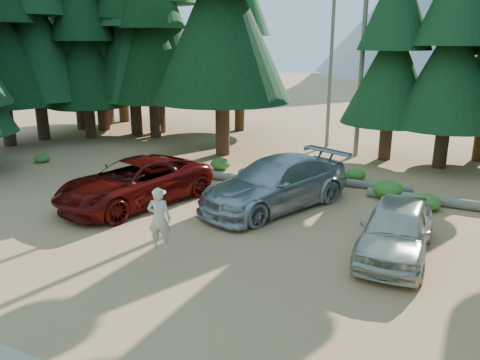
# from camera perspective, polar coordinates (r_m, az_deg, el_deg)

# --- Properties ---
(ground) EXTENTS (160.00, 160.00, 0.00)m
(ground) POSITION_cam_1_polar(r_m,az_deg,el_deg) (12.86, -4.77, -10.21)
(ground) COLOR #B7714D
(ground) RESTS_ON ground
(forest_belt_north) EXTENTS (36.00, 7.00, 22.00)m
(forest_belt_north) POSITION_cam_1_polar(r_m,az_deg,el_deg) (26.16, 12.41, 3.32)
(forest_belt_north) COLOR black
(forest_belt_north) RESTS_ON ground
(snag_front) EXTENTS (0.24, 0.24, 12.00)m
(snag_front) POSITION_cam_1_polar(r_m,az_deg,el_deg) (24.86, 14.84, 16.46)
(snag_front) COLOR #706B5A
(snag_front) RESTS_ON ground
(snag_back) EXTENTS (0.20, 0.20, 10.00)m
(snag_back) POSITION_cam_1_polar(r_m,az_deg,el_deg) (26.80, 11.06, 14.51)
(snag_back) COLOR #706B5A
(snag_back) RESTS_ON ground
(mountain_peak) EXTENTS (48.00, 50.00, 28.00)m
(mountain_peak) POSITION_cam_1_polar(r_m,az_deg,el_deg) (98.66, 22.62, 19.27)
(mountain_peak) COLOR gray
(mountain_peak) RESTS_ON ground
(red_pickup) EXTENTS (4.16, 6.47, 1.66)m
(red_pickup) POSITION_cam_1_polar(r_m,az_deg,el_deg) (17.58, -12.69, -0.26)
(red_pickup) COLOR #530907
(red_pickup) RESTS_ON ground
(silver_minivan_center) EXTENTS (4.68, 6.64, 1.79)m
(silver_minivan_center) POSITION_cam_1_polar(r_m,az_deg,el_deg) (16.85, 4.37, -0.39)
(silver_minivan_center) COLOR #A1A4A9
(silver_minivan_center) RESTS_ON ground
(silver_minivan_right) EXTENTS (1.92, 4.55, 1.54)m
(silver_minivan_right) POSITION_cam_1_polar(r_m,az_deg,el_deg) (13.77, 18.50, -5.69)
(silver_minivan_right) COLOR beige
(silver_minivan_right) RESTS_ON ground
(frisbee_player) EXTENTS (0.72, 0.59, 1.72)m
(frisbee_player) POSITION_cam_1_polar(r_m,az_deg,el_deg) (12.51, -9.81, -4.64)
(frisbee_player) COLOR beige
(frisbee_player) RESTS_ON ground
(log_left) EXTENTS (4.81, 0.94, 0.34)m
(log_left) POSITION_cam_1_polar(r_m,az_deg,el_deg) (20.17, -1.17, 0.34)
(log_left) COLOR #706B5A
(log_left) RESTS_ON ground
(log_mid) EXTENTS (3.92, 0.55, 0.32)m
(log_mid) POSITION_cam_1_polar(r_m,az_deg,el_deg) (19.84, 14.80, -0.52)
(log_mid) COLOR #706B5A
(log_mid) RESTS_ON ground
(log_right) EXTENTS (5.69, 0.39, 0.36)m
(log_right) POSITION_cam_1_polar(r_m,az_deg,el_deg) (18.59, 23.90, -2.48)
(log_right) COLOR #706B5A
(log_right) RESTS_ON ground
(shrub_far_left) EXTENTS (0.97, 0.97, 0.53)m
(shrub_far_left) POSITION_cam_1_polar(r_m,az_deg,el_deg) (22.05, -2.40, 1.99)
(shrub_far_left) COLOR #27681F
(shrub_far_left) RESTS_ON ground
(shrub_left) EXTENTS (0.93, 0.93, 0.51)m
(shrub_left) POSITION_cam_1_polar(r_m,az_deg,el_deg) (20.52, 1.07, 0.87)
(shrub_left) COLOR #27681F
(shrub_left) RESTS_ON ground
(shrub_center_left) EXTENTS (1.15, 1.15, 0.63)m
(shrub_center_left) POSITION_cam_1_polar(r_m,az_deg,el_deg) (21.53, 7.94, 1.63)
(shrub_center_left) COLOR #27681F
(shrub_center_left) RESTS_ON ground
(shrub_center_right) EXTENTS (0.92, 0.92, 0.51)m
(shrub_center_right) POSITION_cam_1_polar(r_m,az_deg,el_deg) (20.91, 13.86, 0.68)
(shrub_center_right) COLOR #27681F
(shrub_center_right) RESTS_ON ground
(shrub_right) EXTENTS (1.01, 1.01, 0.56)m
(shrub_right) POSITION_cam_1_polar(r_m,az_deg,el_deg) (17.97, 21.76, -2.53)
(shrub_right) COLOR #27681F
(shrub_right) RESTS_ON ground
(shrub_far_right) EXTENTS (1.20, 1.20, 0.66)m
(shrub_far_right) POSITION_cam_1_polar(r_m,az_deg,el_deg) (18.85, 17.59, -1.10)
(shrub_far_right) COLOR #27681F
(shrub_far_right) RESTS_ON ground
(shrub_edge_west) EXTENTS (0.76, 0.76, 0.42)m
(shrub_edge_west) POSITION_cam_1_polar(r_m,az_deg,el_deg) (25.36, -23.00, 2.47)
(shrub_edge_west) COLOR #27681F
(shrub_edge_west) RESTS_ON ground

